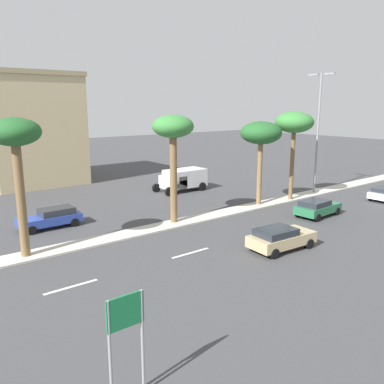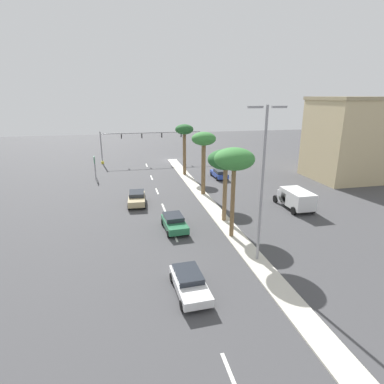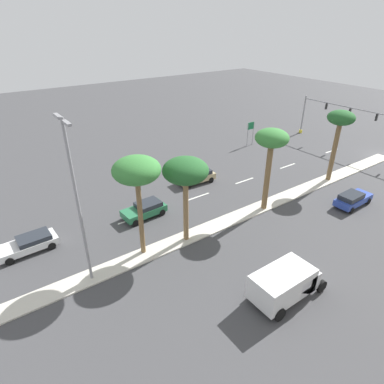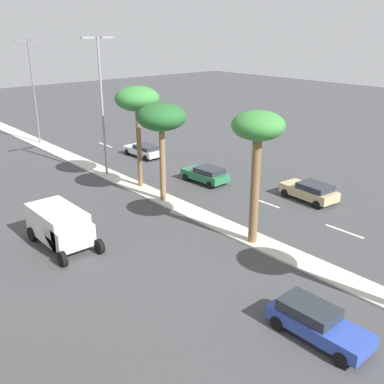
# 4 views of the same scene
# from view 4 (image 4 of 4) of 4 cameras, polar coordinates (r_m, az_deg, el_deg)

# --- Properties ---
(ground_plane) EXTENTS (160.00, 160.00, 0.00)m
(ground_plane) POSITION_cam_4_polar(r_m,az_deg,el_deg) (33.20, -1.20, -2.11)
(ground_plane) COLOR #424244
(median_curb) EXTENTS (1.80, 80.61, 0.12)m
(median_curb) POSITION_cam_4_polar(r_m,az_deg,el_deg) (40.04, -9.45, 1.69)
(median_curb) COLOR beige
(median_curb) RESTS_ON ground
(lane_stripe_trailing) EXTENTS (0.20, 2.80, 0.01)m
(lane_stripe_trailing) POSITION_cam_4_polar(r_m,az_deg,el_deg) (31.22, 18.92, -4.78)
(lane_stripe_trailing) COLOR silver
(lane_stripe_trailing) RESTS_ON ground
(lane_stripe_near) EXTENTS (0.20, 2.80, 0.01)m
(lane_stripe_near) POSITION_cam_4_polar(r_m,az_deg,el_deg) (34.70, 9.36, -1.36)
(lane_stripe_near) COLOR silver
(lane_stripe_near) RESTS_ON ground
(lane_stripe_leading) EXTENTS (0.20, 2.80, 0.01)m
(lane_stripe_leading) POSITION_cam_4_polar(r_m,az_deg,el_deg) (39.86, 0.63, 1.80)
(lane_stripe_leading) COLOR silver
(lane_stripe_leading) RESTS_ON ground
(lane_stripe_far) EXTENTS (0.20, 2.80, 0.01)m
(lane_stripe_far) POSITION_cam_4_polar(r_m,az_deg,el_deg) (52.28, -11.04, 5.93)
(lane_stripe_far) COLOR silver
(lane_stripe_far) RESTS_ON ground
(palm_tree_inboard) EXTENTS (3.09, 3.09, 8.17)m
(palm_tree_inboard) POSITION_cam_4_polar(r_m,az_deg,el_deg) (25.95, 8.44, 7.51)
(palm_tree_inboard) COLOR brown
(palm_tree_inboard) RESTS_ON median_curb
(palm_tree_near) EXTENTS (3.65, 3.65, 7.46)m
(palm_tree_near) POSITION_cam_4_polar(r_m,az_deg,el_deg) (32.89, -3.94, 9.35)
(palm_tree_near) COLOR olive
(palm_tree_near) RESTS_ON median_curb
(palm_tree_outboard) EXTENTS (3.56, 3.56, 8.26)m
(palm_tree_outboard) POSITION_cam_4_polar(r_m,az_deg,el_deg) (36.15, -7.04, 11.56)
(palm_tree_outboard) COLOR brown
(palm_tree_outboard) RESTS_ON median_curb
(street_lamp_rear) EXTENTS (2.90, 0.24, 11.93)m
(street_lamp_rear) POSITION_cam_4_polar(r_m,az_deg,el_deg) (39.73, -11.51, 11.67)
(street_lamp_rear) COLOR gray
(street_lamp_rear) RESTS_ON median_curb
(street_lamp_near) EXTENTS (2.90, 0.24, 11.42)m
(street_lamp_near) POSITION_cam_4_polar(r_m,az_deg,el_deg) (53.89, -19.70, 12.82)
(street_lamp_near) COLOR slate
(street_lamp_near) RESTS_ON median_curb
(sedan_blue_outboard) EXTENTS (1.92, 4.52, 1.44)m
(sedan_blue_outboard) POSITION_cam_4_polar(r_m,az_deg,el_deg) (20.67, 15.63, -15.70)
(sedan_blue_outboard) COLOR #2D47AD
(sedan_blue_outboard) RESTS_ON ground
(sedan_green_right) EXTENTS (2.25, 4.27, 1.40)m
(sedan_green_right) POSITION_cam_4_polar(r_m,az_deg,el_deg) (38.51, 1.80, 2.30)
(sedan_green_right) COLOR #287047
(sedan_green_right) RESTS_ON ground
(sedan_white_front) EXTENTS (2.19, 4.65, 1.28)m
(sedan_white_front) POSITION_cam_4_polar(r_m,az_deg,el_deg) (46.67, -6.18, 5.36)
(sedan_white_front) COLOR silver
(sedan_white_front) RESTS_ON ground
(sedan_tan_left) EXTENTS (2.34, 4.57, 1.45)m
(sedan_tan_left) POSITION_cam_4_polar(r_m,az_deg,el_deg) (35.64, 14.89, 0.14)
(sedan_tan_left) COLOR tan
(sedan_tan_left) RESTS_ON ground
(box_truck) EXTENTS (2.63, 5.50, 2.28)m
(box_truck) POSITION_cam_4_polar(r_m,az_deg,el_deg) (28.40, -16.45, -4.21)
(box_truck) COLOR silver
(box_truck) RESTS_ON ground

